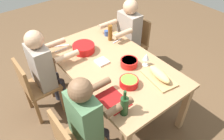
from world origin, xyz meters
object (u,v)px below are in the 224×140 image
at_px(diner_far_left, 127,33).
at_px(wine_glass, 146,57).
at_px(cup_far_left, 107,33).
at_px(wine_bottle, 124,105).
at_px(diner_near_left, 45,67).
at_px(serving_bowl_salad, 129,82).
at_px(diner_near_right, 88,118).
at_px(bread_loaf, 160,74).
at_px(beer_bottle, 110,33).
at_px(napkin_stack, 102,62).
at_px(chair_near_left, 34,86).
at_px(serving_bowl_fruit, 84,48).
at_px(chair_far_left, 135,41).
at_px(cutting_board, 159,78).
at_px(serving_bowl_greens, 129,62).
at_px(dining_table, 112,68).

xyz_separation_m(diner_far_left, wine_glass, (0.75, -0.37, 0.16)).
bearing_deg(wine_glass, cup_far_left, 177.12).
height_order(wine_bottle, wine_glass, wine_bottle).
bearing_deg(diner_near_left, serving_bowl_salad, 32.36).
bearing_deg(cup_far_left, wine_bottle, -30.06).
distance_m(serving_bowl_salad, wine_bottle, 0.39).
height_order(diner_near_right, diner_far_left, same).
xyz_separation_m(bread_loaf, beer_bottle, (-0.96, 0.06, 0.04)).
relative_size(cup_far_left, napkin_stack, 0.55).
xyz_separation_m(diner_near_right, chair_near_left, (-0.96, -0.18, -0.21)).
xyz_separation_m(serving_bowl_salad, bread_loaf, (0.13, 0.33, 0.02)).
relative_size(bread_loaf, wine_bottle, 1.10).
relative_size(diner_far_left, wine_bottle, 4.14).
bearing_deg(napkin_stack, serving_bowl_fruit, -172.44).
distance_m(chair_far_left, wine_bottle, 1.71).
bearing_deg(beer_bottle, napkin_stack, -48.60).
height_order(serving_bowl_salad, serving_bowl_fruit, serving_bowl_fruit).
bearing_deg(beer_bottle, bread_loaf, -3.63).
xyz_separation_m(cutting_board, wine_bottle, (0.13, -0.61, 0.10)).
bearing_deg(chair_near_left, diner_near_left, 90.00).
distance_m(bread_loaf, napkin_stack, 0.70).
height_order(diner_near_right, serving_bowl_greens, diner_near_right).
height_order(diner_near_left, cup_far_left, diner_near_left).
bearing_deg(chair_near_left, beer_bottle, 87.11).
bearing_deg(cup_far_left, cutting_board, -4.89).
bearing_deg(bread_loaf, diner_far_left, 157.69).
xyz_separation_m(dining_table, diner_near_right, (0.48, -0.65, 0.04)).
height_order(diner_near_right, cup_far_left, diner_near_right).
distance_m(diner_near_right, serving_bowl_salad, 0.58).
relative_size(serving_bowl_greens, bread_loaf, 0.64).
xyz_separation_m(serving_bowl_greens, bread_loaf, (0.38, 0.11, 0.02)).
height_order(chair_far_left, wine_bottle, wine_bottle).
xyz_separation_m(wine_bottle, cup_far_left, (-1.22, 0.70, -0.07)).
distance_m(serving_bowl_greens, cutting_board, 0.39).
bearing_deg(diner_far_left, beer_bottle, -80.88).
bearing_deg(napkin_stack, diner_far_left, 118.20).
relative_size(chair_near_left, napkin_stack, 6.07).
distance_m(wine_bottle, cup_far_left, 1.41).
bearing_deg(bread_loaf, cup_far_left, 175.11).
bearing_deg(chair_far_left, wine_bottle, -46.55).
bearing_deg(chair_far_left, dining_table, -60.10).
bearing_deg(beer_bottle, diner_far_left, 99.12).
xyz_separation_m(diner_near_right, diner_near_left, (-0.96, 0.00, 0.00)).
relative_size(diner_far_left, wine_glass, 7.23).
relative_size(cutting_board, beer_bottle, 1.82).
xyz_separation_m(beer_bottle, wine_glass, (0.70, -0.01, 0.01)).
height_order(diner_far_left, bread_loaf, diner_far_left).
relative_size(cutting_board, wine_bottle, 1.38).
distance_m(wine_bottle, napkin_stack, 0.81).
bearing_deg(diner_far_left, bread_loaf, -22.31).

